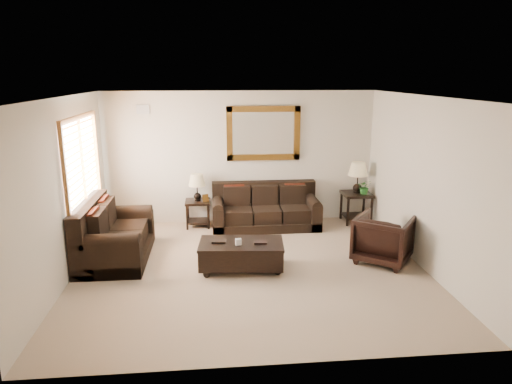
{
  "coord_description": "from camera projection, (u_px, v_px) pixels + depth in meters",
  "views": [
    {
      "loc": [
        -0.56,
        -6.73,
        3.02
      ],
      "look_at": [
        0.14,
        0.6,
        1.11
      ],
      "focal_mm": 32.0,
      "sensor_mm": 36.0,
      "label": 1
    }
  ],
  "objects": [
    {
      "name": "coffee_table",
      "position": [
        241.0,
        252.0,
        7.22
      ],
      "size": [
        1.38,
        0.82,
        0.56
      ],
      "rotation": [
        0.0,
        0.0,
        -0.09
      ],
      "color": "black",
      "rests_on": "room"
    },
    {
      "name": "room",
      "position": [
        250.0,
        187.0,
        6.95
      ],
      "size": [
        5.51,
        5.01,
        2.71
      ],
      "color": "#8A735F",
      "rests_on": "ground"
    },
    {
      "name": "potted_plant",
      "position": [
        365.0,
        188.0,
        9.33
      ],
      "size": [
        0.33,
        0.36,
        0.23
      ],
      "primitive_type": "imported",
      "rotation": [
        0.0,
        0.0,
        -0.25
      ],
      "color": "#236020",
      "rests_on": "end_table_right"
    },
    {
      "name": "window",
      "position": [
        83.0,
        166.0,
        7.52
      ],
      "size": [
        0.07,
        1.96,
        1.66
      ],
      "color": "white",
      "rests_on": "room"
    },
    {
      "name": "air_vent",
      "position": [
        143.0,
        109.0,
        8.91
      ],
      "size": [
        0.25,
        0.02,
        0.18
      ],
      "primitive_type": "cube",
      "color": "#999999",
      "rests_on": "room"
    },
    {
      "name": "sofa",
      "position": [
        265.0,
        211.0,
        9.26
      ],
      "size": [
        2.13,
        0.92,
        0.87
      ],
      "color": "black",
      "rests_on": "room"
    },
    {
      "name": "end_table_left",
      "position": [
        197.0,
        193.0,
        9.16
      ],
      "size": [
        0.49,
        0.49,
        1.09
      ],
      "color": "black",
      "rests_on": "room"
    },
    {
      "name": "armchair",
      "position": [
        383.0,
        237.0,
        7.48
      ],
      "size": [
        1.14,
        1.13,
        0.87
      ],
      "primitive_type": "imported",
      "rotation": [
        0.0,
        0.0,
        2.5
      ],
      "color": "black",
      "rests_on": "floor"
    },
    {
      "name": "loveseat",
      "position": [
        112.0,
        238.0,
        7.61
      ],
      "size": [
        1.05,
        1.77,
        0.99
      ],
      "rotation": [
        0.0,
        0.0,
        1.57
      ],
      "color": "black",
      "rests_on": "room"
    },
    {
      "name": "mirror",
      "position": [
        263.0,
        133.0,
        9.25
      ],
      "size": [
        1.5,
        0.06,
        1.1
      ],
      "color": "#532910",
      "rests_on": "room"
    },
    {
      "name": "end_table_right",
      "position": [
        357.0,
        183.0,
        9.4
      ],
      "size": [
        0.58,
        0.58,
        1.27
      ],
      "color": "black",
      "rests_on": "room"
    }
  ]
}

